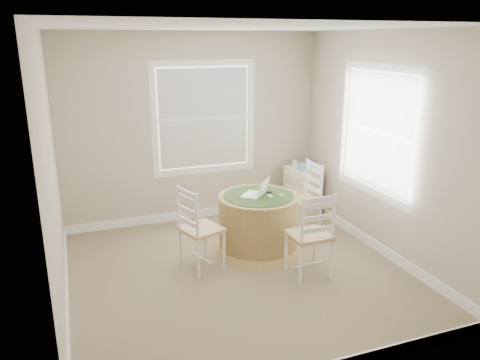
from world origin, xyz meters
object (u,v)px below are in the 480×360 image
chair_right (302,200)px  corner_chest (302,191)px  round_table (258,220)px  chair_near (309,235)px  chair_left (201,229)px  laptop (256,193)px

chair_right → corner_chest: size_ratio=1.37×
round_table → chair_near: bearing=-81.0°
chair_near → chair_right: bearing=-113.9°
round_table → chair_left: (-0.78, -0.23, 0.09)m
corner_chest → round_table: bearing=-144.6°
chair_left → chair_near: 1.18m
chair_left → laptop: bearing=-90.0°
chair_near → chair_right: 1.14m
laptop → corner_chest: size_ratio=0.58×
round_table → chair_right: 0.77m
chair_right → laptop: bearing=-75.6°
chair_near → corner_chest: bearing=-115.8°
round_table → laptop: laptop is taller
laptop → chair_right: bearing=149.2°
chair_left → laptop: 0.83m
chair_left → chair_right: same height
round_table → chair_right: chair_right is taller
laptop → corner_chest: laptop is taller
chair_right → corner_chest: bearing=149.1°
laptop → corner_chest: 1.47m
round_table → laptop: 0.35m
chair_right → corner_chest: (0.36, 0.67, -0.13)m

